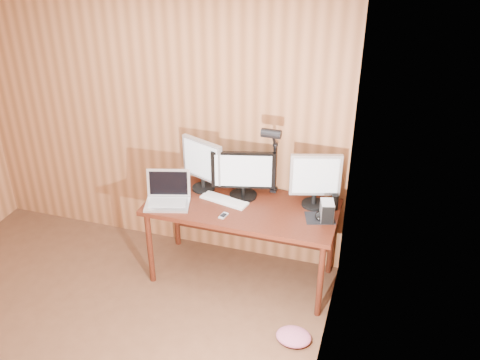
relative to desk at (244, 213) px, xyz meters
The scene contains 14 objects.
room_shell 2.04m from the desk, 118.65° to the right, with size 4.00×4.00×4.00m.
desk is the anchor object (origin of this frame).
monitor_center 0.35m from the desk, 113.04° to the left, with size 0.53×0.24×0.42m.
monitor_left 0.56m from the desk, 167.48° to the left, with size 0.40×0.20×0.47m.
monitor_right 0.69m from the desk, 10.47° to the left, with size 0.41×0.20×0.47m.
laptop 0.67m from the desk, 162.26° to the right, with size 0.43×0.37×0.26m.
keyboard 0.21m from the desk, 162.99° to the right, with size 0.43×0.22×0.02m.
mousepad 0.67m from the desk, ahead, with size 0.23×0.19×0.00m, color black.
mouse 0.68m from the desk, ahead, with size 0.07×0.12×0.04m, color black.
hard_drive 0.74m from the desk, ahead, with size 0.13×0.17×0.16m.
phone 0.32m from the desk, 108.51° to the right, with size 0.06×0.10×0.01m.
speaker 0.78m from the desk, ahead, with size 0.06×0.06×0.13m, color black.
desk_lamp 0.61m from the desk, 36.78° to the left, with size 0.16×0.23×0.70m.
fabric_pile 1.10m from the desk, 49.03° to the right, with size 0.28×0.23×0.09m, color #BB5A7B, non-canonical shape.
Camera 1 is at (2.03, -2.00, 3.12)m, focal length 40.00 mm.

